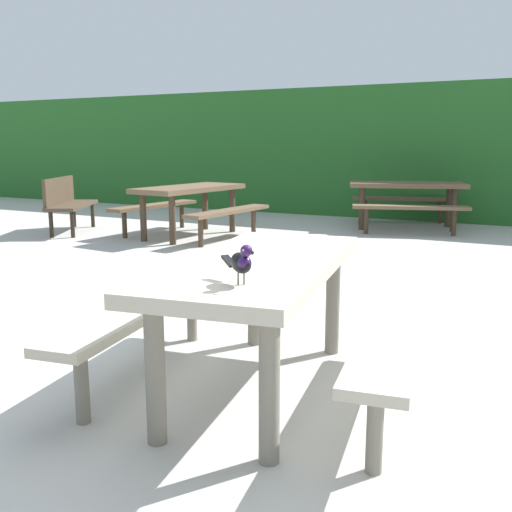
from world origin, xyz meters
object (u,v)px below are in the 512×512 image
at_px(picnic_table_foreground, 260,292).
at_px(picnic_table_far_centre, 190,199).
at_px(picnic_table_mid_right, 407,194).
at_px(park_bench_side, 67,200).
at_px(bird_grackle, 241,262).

height_order(picnic_table_foreground, picnic_table_far_centre, same).
xyz_separation_m(picnic_table_mid_right, picnic_table_far_centre, (-2.65, -2.27, 0.00)).
distance_m(picnic_table_far_centre, park_bench_side, 1.99).
xyz_separation_m(picnic_table_foreground, picnic_table_mid_right, (-0.71, 6.71, 0.00)).
relative_size(picnic_table_foreground, bird_grackle, 7.91).
relative_size(picnic_table_foreground, park_bench_side, 1.35).
distance_m(bird_grackle, picnic_table_far_centre, 6.13).
xyz_separation_m(picnic_table_foreground, park_bench_side, (-5.29, 3.94, -0.07)).
xyz_separation_m(bird_grackle, picnic_table_mid_right, (-0.90, 7.27, -0.29)).
bearing_deg(picnic_table_foreground, park_bench_side, 143.31).
relative_size(bird_grackle, picnic_table_mid_right, 0.11).
xyz_separation_m(picnic_table_foreground, bird_grackle, (0.19, -0.56, 0.29)).
bearing_deg(picnic_table_foreground, picnic_table_mid_right, 96.02).
height_order(picnic_table_foreground, bird_grackle, bird_grackle).
distance_m(picnic_table_mid_right, park_bench_side, 5.35).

